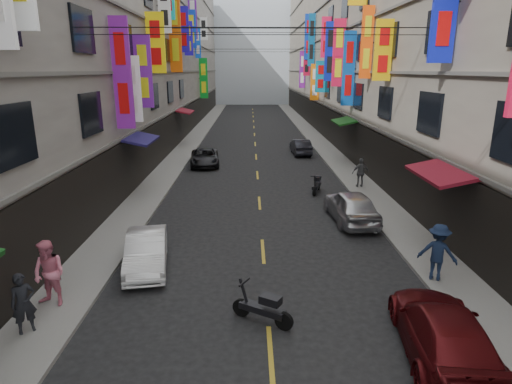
{
  "coord_description": "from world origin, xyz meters",
  "views": [
    {
      "loc": [
        -0.47,
        3.26,
        6.52
      ],
      "look_at": [
        -0.34,
        12.52,
        3.87
      ],
      "focal_mm": 30.0,
      "sensor_mm": 36.0,
      "label": 1
    }
  ],
  "objects_px": {
    "car_right_mid": "(351,206)",
    "pedestrian_rfar": "(361,173)",
    "scooter_crossing": "(263,308)",
    "pedestrian_lfar": "(49,274)",
    "scooter_far_right": "(317,185)",
    "car_left_far": "(205,157)",
    "car_right_near": "(443,332)",
    "pedestrian_lnear": "(23,303)",
    "car_left_mid": "(146,251)",
    "car_right_far": "(301,147)",
    "pedestrian_rnear": "(438,252)"
  },
  "relations": [
    {
      "from": "car_right_near",
      "to": "car_left_mid",
      "type": "bearing_deg",
      "value": -24.05
    },
    {
      "from": "car_left_mid",
      "to": "pedestrian_lnear",
      "type": "relative_size",
      "value": 2.33
    },
    {
      "from": "car_right_near",
      "to": "scooter_crossing",
      "type": "bearing_deg",
      "value": -12.23
    },
    {
      "from": "car_left_far",
      "to": "pedestrian_rfar",
      "type": "bearing_deg",
      "value": -39.33
    },
    {
      "from": "pedestrian_rfar",
      "to": "pedestrian_lnear",
      "type": "bearing_deg",
      "value": 45.37
    },
    {
      "from": "pedestrian_lnear",
      "to": "pedestrian_rnear",
      "type": "xyz_separation_m",
      "value": [
        11.54,
        2.69,
        0.12
      ]
    },
    {
      "from": "pedestrian_lnear",
      "to": "scooter_crossing",
      "type": "bearing_deg",
      "value": -32.71
    },
    {
      "from": "pedestrian_rnear",
      "to": "car_right_mid",
      "type": "bearing_deg",
      "value": -46.91
    },
    {
      "from": "car_left_mid",
      "to": "car_right_near",
      "type": "distance_m",
      "value": 9.36
    },
    {
      "from": "car_left_far",
      "to": "pedestrian_lnear",
      "type": "distance_m",
      "value": 20.27
    },
    {
      "from": "car_left_mid",
      "to": "pedestrian_lfar",
      "type": "distance_m",
      "value": 3.33
    },
    {
      "from": "car_left_far",
      "to": "car_right_mid",
      "type": "bearing_deg",
      "value": -62.34
    },
    {
      "from": "scooter_far_right",
      "to": "pedestrian_rnear",
      "type": "relative_size",
      "value": 0.95
    },
    {
      "from": "pedestrian_lnear",
      "to": "pedestrian_rnear",
      "type": "relative_size",
      "value": 0.87
    },
    {
      "from": "car_left_mid",
      "to": "pedestrian_lfar",
      "type": "xyz_separation_m",
      "value": [
        -2.06,
        -2.58,
        0.47
      ]
    },
    {
      "from": "scooter_crossing",
      "to": "pedestrian_lfar",
      "type": "xyz_separation_m",
      "value": [
        -5.92,
        0.82,
        0.64
      ]
    },
    {
      "from": "car_left_mid",
      "to": "car_right_far",
      "type": "distance_m",
      "value": 21.7
    },
    {
      "from": "car_right_mid",
      "to": "pedestrian_rfar",
      "type": "relative_size",
      "value": 2.54
    },
    {
      "from": "scooter_far_right",
      "to": "pedestrian_rnear",
      "type": "height_order",
      "value": "pedestrian_rnear"
    },
    {
      "from": "pedestrian_rnear",
      "to": "pedestrian_rfar",
      "type": "height_order",
      "value": "pedestrian_rnear"
    },
    {
      "from": "scooter_far_right",
      "to": "car_left_mid",
      "type": "distance_m",
      "value": 11.68
    },
    {
      "from": "car_right_near",
      "to": "pedestrian_lnear",
      "type": "xyz_separation_m",
      "value": [
        -10.14,
        0.99,
        0.26
      ]
    },
    {
      "from": "car_right_far",
      "to": "pedestrian_lnear",
      "type": "distance_m",
      "value": 26.09
    },
    {
      "from": "pedestrian_lfar",
      "to": "car_right_near",
      "type": "bearing_deg",
      "value": 4.33
    },
    {
      "from": "car_right_near",
      "to": "car_right_far",
      "type": "distance_m",
      "value": 25.2
    },
    {
      "from": "car_left_far",
      "to": "car_right_far",
      "type": "height_order",
      "value": "car_right_far"
    },
    {
      "from": "scooter_far_right",
      "to": "car_left_far",
      "type": "bearing_deg",
      "value": -27.26
    },
    {
      "from": "car_left_far",
      "to": "pedestrian_rnear",
      "type": "height_order",
      "value": "pedestrian_rnear"
    },
    {
      "from": "scooter_crossing",
      "to": "pedestrian_lfar",
      "type": "relative_size",
      "value": 0.84
    },
    {
      "from": "car_left_far",
      "to": "pedestrian_lnear",
      "type": "xyz_separation_m",
      "value": [
        -2.48,
        -20.11,
        0.33
      ]
    },
    {
      "from": "car_right_near",
      "to": "car_right_mid",
      "type": "relative_size",
      "value": 1.07
    },
    {
      "from": "car_right_mid",
      "to": "pedestrian_rnear",
      "type": "height_order",
      "value": "pedestrian_rnear"
    },
    {
      "from": "scooter_crossing",
      "to": "car_left_mid",
      "type": "relative_size",
      "value": 0.43
    },
    {
      "from": "scooter_far_right",
      "to": "car_left_mid",
      "type": "relative_size",
      "value": 0.47
    },
    {
      "from": "car_left_mid",
      "to": "pedestrian_rnear",
      "type": "bearing_deg",
      "value": -17.0
    },
    {
      "from": "pedestrian_lfar",
      "to": "car_right_mid",
      "type": "bearing_deg",
      "value": 52.46
    },
    {
      "from": "pedestrian_lfar",
      "to": "car_right_far",
      "type": "bearing_deg",
      "value": 84.31
    },
    {
      "from": "car_left_mid",
      "to": "pedestrian_rnear",
      "type": "distance_m",
      "value": 9.48
    },
    {
      "from": "car_left_far",
      "to": "pedestrian_rfar",
      "type": "height_order",
      "value": "pedestrian_rfar"
    },
    {
      "from": "car_right_near",
      "to": "pedestrian_rfar",
      "type": "bearing_deg",
      "value": -89.61
    },
    {
      "from": "scooter_crossing",
      "to": "pedestrian_rnear",
      "type": "relative_size",
      "value": 0.88
    },
    {
      "from": "scooter_far_right",
      "to": "pedestrian_rfar",
      "type": "bearing_deg",
      "value": -145.74
    },
    {
      "from": "pedestrian_rfar",
      "to": "scooter_crossing",
      "type": "bearing_deg",
      "value": 62.26
    },
    {
      "from": "scooter_crossing",
      "to": "car_right_near",
      "type": "relative_size",
      "value": 0.36
    },
    {
      "from": "car_right_near",
      "to": "car_right_far",
      "type": "relative_size",
      "value": 1.22
    },
    {
      "from": "scooter_crossing",
      "to": "pedestrian_lnear",
      "type": "height_order",
      "value": "pedestrian_lnear"
    },
    {
      "from": "scooter_far_right",
      "to": "car_right_mid",
      "type": "xyz_separation_m",
      "value": [
        0.81,
        -4.65,
        0.27
      ]
    },
    {
      "from": "car_right_mid",
      "to": "car_right_far",
      "type": "relative_size",
      "value": 1.14
    },
    {
      "from": "pedestrian_lfar",
      "to": "pedestrian_rfar",
      "type": "xyz_separation_m",
      "value": [
        11.83,
        12.52,
        -0.13
      ]
    },
    {
      "from": "car_left_mid",
      "to": "car_right_near",
      "type": "height_order",
      "value": "car_right_near"
    }
  ]
}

